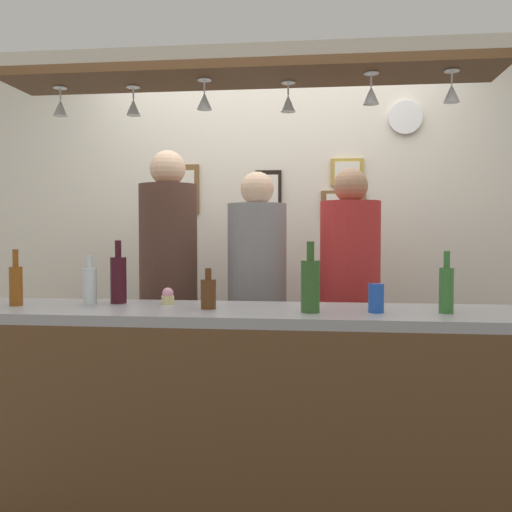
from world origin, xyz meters
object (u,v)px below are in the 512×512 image
(bottle_beer_green_import, at_px, (446,288))
(cupcake, at_px, (168,296))
(picture_frame_upper_small, at_px, (347,172))
(picture_frame_lower_pair, at_px, (343,204))
(picture_frame_caricature, at_px, (181,189))
(picture_frame_crest, at_px, (268,189))
(bottle_soda_clear, at_px, (90,285))
(person_right_red_shirt, at_px, (350,285))
(bottle_beer_brown_stubby, at_px, (208,293))
(bottle_beer_amber_tall, at_px, (16,284))
(wall_clock, at_px, (405,118))
(bottle_wine_dark_red, at_px, (118,279))
(bottle_champagne_green, at_px, (310,284))
(person_middle_grey_shirt, at_px, (257,285))
(drink_can, at_px, (376,298))
(person_left_brown_shirt, at_px, (168,270))

(bottle_beer_green_import, xyz_separation_m, cupcake, (-1.24, 0.15, -0.07))
(picture_frame_upper_small, bearing_deg, picture_frame_lower_pair, 180.00)
(picture_frame_caricature, distance_m, picture_frame_lower_pair, 1.13)
(picture_frame_crest, bearing_deg, bottle_soda_clear, -118.23)
(person_right_red_shirt, xyz_separation_m, picture_frame_lower_pair, (-0.01, 0.64, 0.49))
(bottle_beer_brown_stubby, xyz_separation_m, bottle_beer_green_import, (1.01, -0.01, 0.03))
(picture_frame_crest, bearing_deg, person_right_red_shirt, -50.55)
(bottle_beer_amber_tall, bearing_deg, picture_frame_upper_small, 42.20)
(picture_frame_lower_pair, xyz_separation_m, wall_clock, (0.40, -0.01, 0.57))
(bottle_wine_dark_red, bearing_deg, person_right_red_shirt, 30.03)
(picture_frame_upper_small, height_order, wall_clock, wall_clock)
(bottle_wine_dark_red, xyz_separation_m, wall_clock, (1.51, 1.28, 0.98))
(bottle_champagne_green, bearing_deg, picture_frame_caricature, 122.05)
(bottle_beer_brown_stubby, distance_m, cupcake, 0.26)
(bottle_wine_dark_red, xyz_separation_m, bottle_beer_brown_stubby, (0.46, -0.14, -0.05))
(person_middle_grey_shirt, height_order, picture_frame_lower_pair, person_middle_grey_shirt)
(person_right_red_shirt, bearing_deg, wall_clock, 58.36)
(bottle_soda_clear, relative_size, picture_frame_crest, 0.88)
(drink_can, bearing_deg, bottle_wine_dark_red, 171.68)
(drink_can, height_order, cupcake, drink_can)
(picture_frame_lower_pair, bearing_deg, picture_frame_upper_small, 0.00)
(bottle_wine_dark_red, bearing_deg, bottle_soda_clear, -157.88)
(bottle_soda_clear, relative_size, drink_can, 1.89)
(bottle_beer_green_import, distance_m, picture_frame_lower_pair, 1.55)
(bottle_champagne_green, bearing_deg, bottle_wine_dark_red, 167.55)
(bottle_champagne_green, bearing_deg, person_right_red_shirt, 76.11)
(person_right_red_shirt, distance_m, bottle_beer_amber_tall, 1.75)
(bottle_beer_green_import, bearing_deg, person_right_red_shirt, 113.80)
(person_middle_grey_shirt, bearing_deg, bottle_beer_brown_stubby, -99.16)
(person_middle_grey_shirt, distance_m, drink_can, 1.02)
(picture_frame_upper_small, bearing_deg, bottle_champagne_green, -98.40)
(bottle_soda_clear, relative_size, bottle_beer_green_import, 0.88)
(picture_frame_lower_pair, xyz_separation_m, picture_frame_crest, (-0.51, 0.00, 0.10))
(bottle_champagne_green, relative_size, picture_frame_lower_pair, 1.00)
(person_middle_grey_shirt, relative_size, cupcake, 21.11)
(person_left_brown_shirt, height_order, bottle_beer_green_import, person_left_brown_shirt)
(drink_can, relative_size, picture_frame_crest, 0.47)
(person_middle_grey_shirt, relative_size, picture_frame_upper_small, 7.48)
(bottle_soda_clear, bearing_deg, bottle_beer_brown_stubby, -9.00)
(person_left_brown_shirt, bearing_deg, wall_clock, 23.60)
(person_left_brown_shirt, relative_size, cupcake, 22.78)
(person_right_red_shirt, distance_m, picture_frame_caricature, 1.44)
(bottle_beer_brown_stubby, height_order, picture_frame_caricature, picture_frame_caricature)
(wall_clock, bearing_deg, picture_frame_caricature, 179.77)
(bottle_beer_brown_stubby, relative_size, picture_frame_upper_small, 0.82)
(bottle_champagne_green, bearing_deg, picture_frame_lower_pair, 82.52)
(person_left_brown_shirt, distance_m, wall_clock, 1.86)
(bottle_beer_amber_tall, distance_m, wall_clock, 2.61)
(bottle_beer_green_import, height_order, picture_frame_caricature, picture_frame_caricature)
(wall_clock, bearing_deg, person_left_brown_shirt, -156.40)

